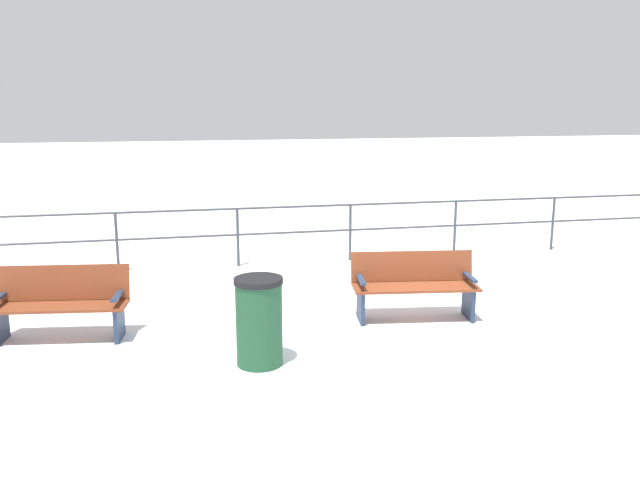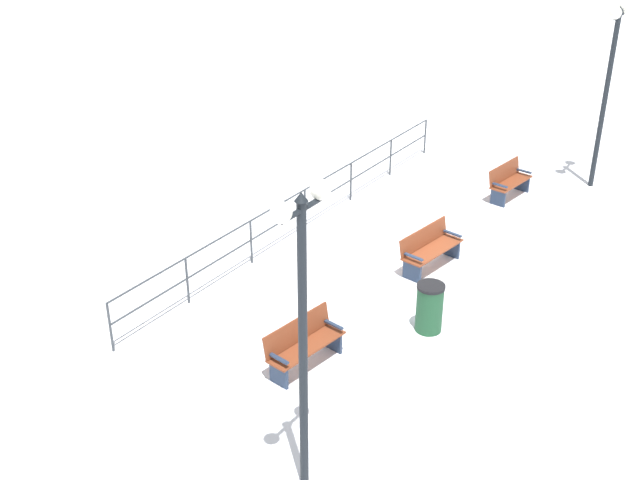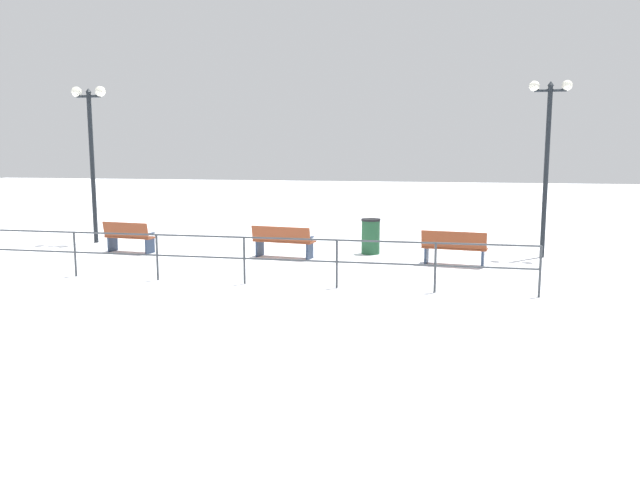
{
  "view_description": "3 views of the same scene",
  "coord_description": "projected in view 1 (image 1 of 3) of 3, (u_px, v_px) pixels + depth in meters",
  "views": [
    {
      "loc": [
        8.05,
        -3.01,
        2.88
      ],
      "look_at": [
        -0.84,
        -1.08,
        0.93
      ],
      "focal_mm": 36.89,
      "sensor_mm": 36.0,
      "label": 1
    },
    {
      "loc": [
        6.73,
        -13.96,
        8.54
      ],
      "look_at": [
        -1.56,
        -1.83,
        0.97
      ],
      "focal_mm": 44.82,
      "sensor_mm": 36.0,
      "label": 2
    },
    {
      "loc": [
        -15.84,
        -4.25,
        2.91
      ],
      "look_at": [
        -1.41,
        -1.3,
        0.74
      ],
      "focal_mm": 34.79,
      "sensor_mm": 36.0,
      "label": 3
    }
  ],
  "objects": [
    {
      "name": "trash_bin",
      "position": [
        259.0,
        321.0,
        7.21
      ],
      "size": [
        0.54,
        0.54,
        0.99
      ],
      "color": "#1E4C2D",
      "rests_on": "ground"
    },
    {
      "name": "ground_plane",
      "position": [
        411.0,
        316.0,
        8.92
      ],
      "size": [
        80.0,
        80.0,
        0.0
      ],
      "primitive_type": "plane",
      "color": "white",
      "rests_on": "ground"
    },
    {
      "name": "waterfront_railing",
      "position": [
        350.0,
        222.0,
        11.87
      ],
      "size": [
        0.05,
        12.26,
        1.05
      ],
      "color": "#383D42",
      "rests_on": "ground"
    },
    {
      "name": "bench_nearest",
      "position": [
        61.0,
        302.0,
        8.0
      ],
      "size": [
        0.73,
        1.66,
        0.89
      ],
      "rotation": [
        0.0,
        0.0,
        -0.14
      ],
      "color": "brown",
      "rests_on": "ground"
    },
    {
      "name": "bench_second",
      "position": [
        414.0,
        284.0,
        8.77
      ],
      "size": [
        0.78,
        1.72,
        0.88
      ],
      "rotation": [
        0.0,
        0.0,
        -0.13
      ],
      "color": "brown",
      "rests_on": "ground"
    }
  ]
}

